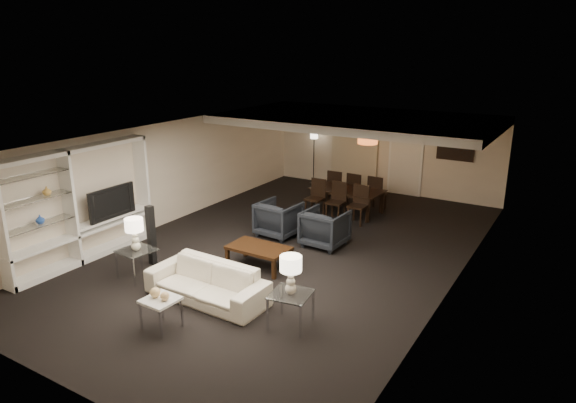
% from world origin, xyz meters
% --- Properties ---
extents(floor, '(11.00, 11.00, 0.00)m').
position_xyz_m(floor, '(0.00, 0.00, 0.00)').
color(floor, black).
rests_on(floor, ground).
extents(ceiling, '(7.00, 11.00, 0.02)m').
position_xyz_m(ceiling, '(0.00, 0.00, 2.50)').
color(ceiling, silver).
rests_on(ceiling, ground).
extents(wall_back, '(7.00, 0.02, 2.50)m').
position_xyz_m(wall_back, '(0.00, 5.50, 1.25)').
color(wall_back, beige).
rests_on(wall_back, ground).
extents(wall_front, '(7.00, 0.02, 2.50)m').
position_xyz_m(wall_front, '(0.00, -5.50, 1.25)').
color(wall_front, beige).
rests_on(wall_front, ground).
extents(wall_left, '(0.02, 11.00, 2.50)m').
position_xyz_m(wall_left, '(-3.50, 0.00, 1.25)').
color(wall_left, beige).
rests_on(wall_left, ground).
extents(wall_right, '(0.02, 11.00, 2.50)m').
position_xyz_m(wall_right, '(3.50, 0.00, 1.25)').
color(wall_right, beige).
rests_on(wall_right, ground).
extents(ceiling_soffit, '(7.00, 4.00, 0.20)m').
position_xyz_m(ceiling_soffit, '(0.00, 3.50, 2.40)').
color(ceiling_soffit, silver).
rests_on(ceiling_soffit, ceiling).
extents(curtains, '(1.50, 0.12, 2.40)m').
position_xyz_m(curtains, '(-0.90, 5.42, 1.20)').
color(curtains, beige).
rests_on(curtains, wall_back).
extents(door, '(0.90, 0.05, 2.10)m').
position_xyz_m(door, '(0.70, 5.47, 1.05)').
color(door, silver).
rests_on(door, wall_back).
extents(painting, '(0.95, 0.04, 0.65)m').
position_xyz_m(painting, '(2.10, 5.46, 1.55)').
color(painting, '#142D38').
rests_on(painting, wall_back).
extents(media_unit, '(0.38, 3.40, 2.35)m').
position_xyz_m(media_unit, '(-3.31, -2.60, 1.18)').
color(media_unit, white).
rests_on(media_unit, wall_left).
extents(pendant_light, '(0.52, 0.52, 0.24)m').
position_xyz_m(pendant_light, '(0.30, 3.50, 1.92)').
color(pendant_light, '#D8591E').
rests_on(pendant_light, ceiling_soffit).
extents(sofa, '(2.23, 0.92, 0.65)m').
position_xyz_m(sofa, '(-0.04, -2.66, 0.32)').
color(sofa, beige).
rests_on(sofa, floor).
extents(coffee_table, '(1.22, 0.72, 0.44)m').
position_xyz_m(coffee_table, '(-0.04, -1.06, 0.22)').
color(coffee_table, black).
rests_on(coffee_table, floor).
extents(armchair_left, '(0.94, 0.96, 0.82)m').
position_xyz_m(armchair_left, '(-0.64, 0.64, 0.41)').
color(armchair_left, black).
rests_on(armchair_left, floor).
extents(armchair_right, '(0.91, 0.94, 0.82)m').
position_xyz_m(armchair_right, '(0.56, 0.64, 0.41)').
color(armchair_right, black).
rests_on(armchair_right, floor).
extents(side_table_left, '(0.68, 0.68, 0.57)m').
position_xyz_m(side_table_left, '(-1.74, -2.66, 0.28)').
color(side_table_left, white).
rests_on(side_table_left, floor).
extents(side_table_right, '(0.69, 0.69, 0.57)m').
position_xyz_m(side_table_right, '(1.66, -2.66, 0.28)').
color(side_table_right, white).
rests_on(side_table_right, floor).
extents(table_lamp_left, '(0.38, 0.38, 0.63)m').
position_xyz_m(table_lamp_left, '(-1.74, -2.66, 0.88)').
color(table_lamp_left, '#EAE6C6').
rests_on(table_lamp_left, side_table_left).
extents(table_lamp_right, '(0.35, 0.35, 0.63)m').
position_xyz_m(table_lamp_right, '(1.66, -2.66, 0.88)').
color(table_lamp_right, beige).
rests_on(table_lamp_right, side_table_right).
extents(marble_table, '(0.53, 0.53, 0.51)m').
position_xyz_m(marble_table, '(-0.04, -3.76, 0.25)').
color(marble_table, white).
rests_on(marble_table, floor).
extents(gold_gourd_a, '(0.16, 0.16, 0.16)m').
position_xyz_m(gold_gourd_a, '(-0.14, -3.76, 0.59)').
color(gold_gourd_a, '#EDC37D').
rests_on(gold_gourd_a, marble_table).
extents(gold_gourd_b, '(0.14, 0.14, 0.14)m').
position_xyz_m(gold_gourd_b, '(0.06, -3.76, 0.58)').
color(gold_gourd_b, '#DDB275').
rests_on(gold_gourd_b, marble_table).
extents(television, '(1.16, 0.15, 0.67)m').
position_xyz_m(television, '(-3.28, -1.95, 1.08)').
color(television, black).
rests_on(television, media_unit).
extents(vase_blue, '(0.17, 0.17, 0.17)m').
position_xyz_m(vase_blue, '(-3.31, -3.50, 1.15)').
color(vase_blue, '#2953B4').
rests_on(vase_blue, media_unit).
extents(vase_amber, '(0.16, 0.16, 0.17)m').
position_xyz_m(vase_amber, '(-3.31, -3.28, 1.65)').
color(vase_amber, gold).
rests_on(vase_amber, media_unit).
extents(floor_speaker, '(0.15, 0.15, 1.23)m').
position_xyz_m(floor_speaker, '(-1.97, -2.04, 0.61)').
color(floor_speaker, black).
rests_on(floor_speaker, floor).
extents(dining_table, '(1.89, 1.12, 0.64)m').
position_xyz_m(dining_table, '(-0.01, 2.99, 0.32)').
color(dining_table, black).
rests_on(dining_table, floor).
extents(chair_nl, '(0.46, 0.46, 0.96)m').
position_xyz_m(chair_nl, '(-0.61, 2.34, 0.48)').
color(chair_nl, black).
rests_on(chair_nl, floor).
extents(chair_nm, '(0.45, 0.45, 0.96)m').
position_xyz_m(chair_nm, '(-0.01, 2.34, 0.48)').
color(chair_nm, black).
rests_on(chair_nm, floor).
extents(chair_nr, '(0.45, 0.45, 0.96)m').
position_xyz_m(chair_nr, '(0.59, 2.34, 0.48)').
color(chair_nr, black).
rests_on(chair_nr, floor).
extents(chair_fl, '(0.47, 0.47, 0.96)m').
position_xyz_m(chair_fl, '(-0.61, 3.64, 0.48)').
color(chair_fl, black).
rests_on(chair_fl, floor).
extents(chair_fm, '(0.48, 0.48, 0.96)m').
position_xyz_m(chair_fm, '(-0.01, 3.64, 0.48)').
color(chair_fm, black).
rests_on(chair_fm, floor).
extents(chair_fr, '(0.45, 0.45, 0.96)m').
position_xyz_m(chair_fr, '(0.59, 3.64, 0.48)').
color(chair_fr, black).
rests_on(chair_fr, floor).
extents(floor_lamp, '(0.25, 0.25, 1.67)m').
position_xyz_m(floor_lamp, '(-2.20, 5.20, 0.84)').
color(floor_lamp, black).
rests_on(floor_lamp, floor).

